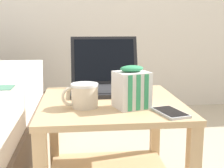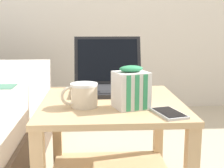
% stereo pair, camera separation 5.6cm
% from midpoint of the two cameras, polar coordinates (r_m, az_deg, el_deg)
% --- Properties ---
extents(bedside_table, '(0.57, 0.60, 0.47)m').
position_cam_midpoint_polar(bedside_table, '(1.34, 1.10, -10.04)').
color(bedside_table, tan).
rests_on(bedside_table, ground_plane).
extents(laptop, '(0.33, 0.32, 0.25)m').
position_cam_midpoint_polar(laptop, '(1.48, 0.41, 0.73)').
color(laptop, black).
rests_on(laptop, bedside_table).
extents(mug_front_left, '(0.14, 0.10, 0.09)m').
position_cam_midpoint_polar(mug_front_left, '(1.19, -3.89, -1.81)').
color(mug_front_left, beige).
rests_on(mug_front_left, bedside_table).
extents(snack_bag, '(0.15, 0.14, 0.16)m').
position_cam_midpoint_polar(snack_bag, '(1.17, 4.86, -0.83)').
color(snack_bag, silver).
rests_on(snack_bag, bedside_table).
extents(cell_phone, '(0.12, 0.16, 0.01)m').
position_cam_midpoint_polar(cell_phone, '(1.12, 11.77, -5.26)').
color(cell_phone, '#B7BABC').
rests_on(cell_phone, bedside_table).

